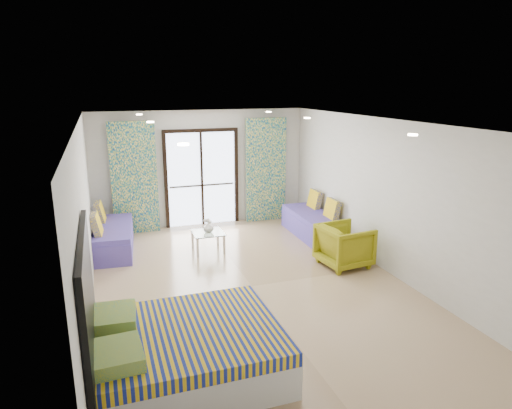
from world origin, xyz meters
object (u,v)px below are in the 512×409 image
object	(u,v)px
daybed_left	(113,237)
armchair	(345,243)
coffee_table	(208,234)
daybed_right	(313,223)
bed	(185,351)

from	to	relation	value
daybed_left	armchair	xyz separation A→B (m)	(4.02, -2.19, 0.14)
coffee_table	daybed_left	bearing A→B (deg)	160.34
daybed_left	daybed_right	bearing A→B (deg)	-0.81
bed	daybed_right	bearing A→B (deg)	48.75
bed	armchair	xyz separation A→B (m)	(3.38, 2.33, 0.12)
daybed_left	armchair	bearing A→B (deg)	-23.75
daybed_right	coffee_table	bearing A→B (deg)	-173.69
bed	coffee_table	size ratio (longest dim) A/B	3.02
bed	coffee_table	distance (m)	4.05
bed	daybed_right	distance (m)	5.45
daybed_left	armchair	size ratio (longest dim) A/B	2.24
bed	daybed_left	size ratio (longest dim) A/B	1.10
daybed_left	coffee_table	bearing A→B (deg)	-14.78
armchair	coffee_table	bearing A→B (deg)	48.72
daybed_left	daybed_right	size ratio (longest dim) A/B	1.03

